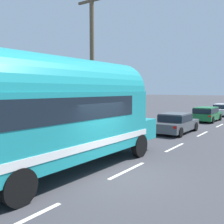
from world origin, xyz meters
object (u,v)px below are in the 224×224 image
object	(u,v)px
utility_pole	(92,63)
car_lead	(176,122)
car_second	(206,113)
car_third	(223,109)
painted_bus	(51,109)

from	to	relation	value
utility_pole	car_lead	bearing A→B (deg)	67.85
utility_pole	car_second	xyz separation A→B (m)	(2.46, 13.98, -3.64)
utility_pole	car_lead	world-z (taller)	utility_pole
utility_pole	car_second	distance (m)	14.66
car_lead	car_third	bearing A→B (deg)	90.15
painted_bus	car_lead	world-z (taller)	painted_bus
utility_pole	painted_bus	xyz separation A→B (m)	(2.30, -5.06, -2.12)
car_lead	car_second	bearing A→B (deg)	90.09
utility_pole	painted_bus	size ratio (longest dim) A/B	0.80
car_lead	car_third	xyz separation A→B (m)	(-0.04, 15.00, 0.00)
car_third	painted_bus	bearing A→B (deg)	-90.29
car_third	car_second	bearing A→B (deg)	-89.78
car_second	car_lead	bearing A→B (deg)	-89.91
utility_pole	car_third	size ratio (longest dim) A/B	1.84
utility_pole	car_second	size ratio (longest dim) A/B	1.98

